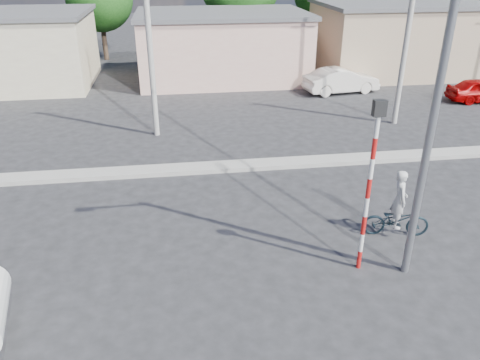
{
  "coord_description": "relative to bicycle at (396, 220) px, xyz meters",
  "views": [
    {
      "loc": [
        -1.15,
        -7.67,
        7.17
      ],
      "look_at": [
        0.58,
        4.3,
        1.3
      ],
      "focal_mm": 35.0,
      "sensor_mm": 36.0,
      "label": 1
    }
  ],
  "objects": [
    {
      "name": "ground_plane",
      "position": [
        -4.76,
        -2.82,
        -0.48
      ],
      "size": [
        120.0,
        120.0,
        0.0
      ],
      "primitive_type": "plane",
      "color": "#252527",
      "rests_on": "ground"
    },
    {
      "name": "median",
      "position": [
        -4.76,
        5.18,
        -0.4
      ],
      "size": [
        40.0,
        0.8,
        0.16
      ],
      "primitive_type": "cube",
      "color": "#99968E",
      "rests_on": "ground"
    },
    {
      "name": "bicycle",
      "position": [
        0.0,
        0.0,
        0.0
      ],
      "size": [
        1.9,
        0.98,
        0.95
      ],
      "primitive_type": "imported",
      "rotation": [
        0.0,
        0.0,
        1.37
      ],
      "color": "black",
      "rests_on": "ground"
    },
    {
      "name": "cyclist",
      "position": [
        0.0,
        0.0,
        0.37
      ],
      "size": [
        0.52,
        0.68,
        1.69
      ],
      "primitive_type": "imported",
      "rotation": [
        0.0,
        0.0,
        1.37
      ],
      "color": "silver",
      "rests_on": "ground"
    },
    {
      "name": "car_cream",
      "position": [
        3.51,
        14.68,
        0.22
      ],
      "size": [
        4.42,
        2.11,
        1.4
      ],
      "primitive_type": "imported",
      "rotation": [
        0.0,
        0.0,
        1.73
      ],
      "color": "white",
      "rests_on": "ground"
    },
    {
      "name": "traffic_pole",
      "position": [
        -1.56,
        -1.32,
        2.12
      ],
      "size": [
        0.28,
        0.18,
        4.36
      ],
      "color": "red",
      "rests_on": "ground"
    },
    {
      "name": "streetlight",
      "position": [
        -0.62,
        -1.62,
        4.49
      ],
      "size": [
        2.34,
        0.22,
        9.0
      ],
      "color": "slate",
      "rests_on": "ground"
    },
    {
      "name": "building_row",
      "position": [
        -3.66,
        19.18,
        1.66
      ],
      "size": [
        37.8,
        7.3,
        4.44
      ],
      "color": "beige",
      "rests_on": "ground"
    },
    {
      "name": "utility_poles",
      "position": [
        -1.51,
        9.18,
        3.59
      ],
      "size": [
        35.4,
        0.24,
        8.0
      ],
      "color": "#99968E",
      "rests_on": "ground"
    }
  ]
}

